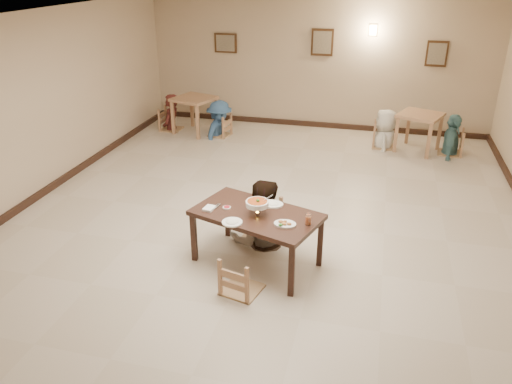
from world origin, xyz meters
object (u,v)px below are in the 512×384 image
(chair_far, at_px, (262,204))
(bg_chair_lr, at_px, (219,116))
(bg_chair_ll, at_px, (170,109))
(bg_chair_rl, at_px, (386,124))
(bg_diner_c, at_px, (387,110))
(bg_table_right, at_px, (420,120))
(bg_diner_d, at_px, (456,115))
(bg_table_left, at_px, (194,103))
(bg_diner_b, at_px, (219,101))
(main_diner, at_px, (261,181))
(drink_glass, at_px, (308,220))
(bg_diner_a, at_px, (169,94))
(bg_chair_rr, at_px, (453,131))
(curry_warmer, at_px, (257,204))
(main_table, at_px, (256,218))
(chair_near, at_px, (241,258))

(chair_far, bearing_deg, bg_chair_lr, 123.24)
(bg_chair_ll, distance_m, bg_chair_rl, 4.95)
(bg_diner_c, bearing_deg, bg_table_right, 82.59)
(bg_table_right, height_order, bg_chair_ll, bg_chair_ll)
(chair_far, xyz_separation_m, bg_chair_lr, (-2.04, 4.28, -0.07))
(bg_chair_lr, bearing_deg, bg_diner_d, 103.03)
(bg_chair_lr, height_order, bg_chair_rl, bg_chair_rl)
(bg_chair_lr, bearing_deg, bg_diner_c, 104.66)
(bg_table_left, relative_size, bg_diner_c, 0.63)
(bg_chair_ll, height_order, bg_diner_d, bg_diner_d)
(bg_chair_rl, bearing_deg, bg_table_left, 90.85)
(chair_far, distance_m, bg_chair_ll, 5.50)
(bg_diner_b, relative_size, bg_diner_d, 0.97)
(main_diner, xyz_separation_m, bg_chair_lr, (-2.06, 4.39, -0.48))
(bg_chair_lr, distance_m, bg_chair_rl, 3.70)
(drink_glass, relative_size, bg_diner_a, 0.08)
(bg_chair_lr, xyz_separation_m, bg_chair_rr, (5.05, 0.05, 0.02))
(main_diner, bearing_deg, bg_diner_d, -139.32)
(curry_warmer, height_order, drink_glass, curry_warmer)
(bg_table_right, relative_size, bg_diner_b, 0.64)
(bg_diner_a, bearing_deg, bg_diner_d, 85.72)
(chair_far, distance_m, bg_table_left, 5.11)
(main_table, relative_size, bg_diner_c, 1.08)
(bg_table_right, distance_m, bg_chair_rl, 0.70)
(chair_far, relative_size, bg_chair_rr, 1.10)
(bg_chair_ll, xyz_separation_m, bg_diner_d, (6.30, -0.08, 0.35))
(drink_glass, bearing_deg, bg_diner_d, 66.71)
(drink_glass, relative_size, bg_chair_rl, 0.14)
(main_diner, bearing_deg, chair_near, 77.20)
(chair_far, relative_size, bg_table_left, 1.04)
(bg_chair_lr, bearing_deg, drink_glass, 41.38)
(main_table, xyz_separation_m, bg_diner_d, (2.91, 5.02, 0.18))
(bg_chair_ll, xyz_separation_m, bg_diner_c, (4.95, 0.01, 0.34))
(bg_chair_rl, bearing_deg, main_table, 162.99)
(bg_diner_b, height_order, bg_diner_c, bg_diner_c)
(bg_table_left, height_order, bg_chair_rl, bg_chair_rl)
(bg_diner_b, relative_size, bg_diner_c, 0.98)
(chair_near, distance_m, bg_chair_lr, 6.01)
(main_diner, relative_size, bg_table_left, 1.82)
(bg_table_left, relative_size, bg_diner_b, 0.64)
(chair_near, relative_size, bg_table_right, 0.90)
(bg_table_right, distance_m, bg_chair_ll, 5.63)
(bg_diner_b, bearing_deg, bg_table_right, -81.51)
(bg_chair_rl, relative_size, bg_diner_c, 0.61)
(bg_diner_b, bearing_deg, chair_far, -147.00)
(bg_chair_rr, bearing_deg, main_table, -25.81)
(chair_near, xyz_separation_m, bg_chair_lr, (-2.11, 5.63, -0.00))
(bg_diner_b, xyz_separation_m, bg_diner_c, (3.70, 0.14, 0.01))
(drink_glass, bearing_deg, bg_chair_rl, 80.58)
(curry_warmer, distance_m, bg_diner_b, 5.46)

